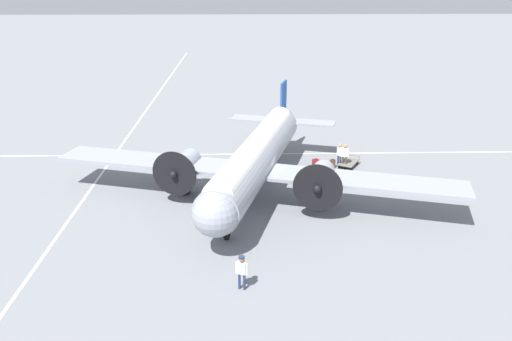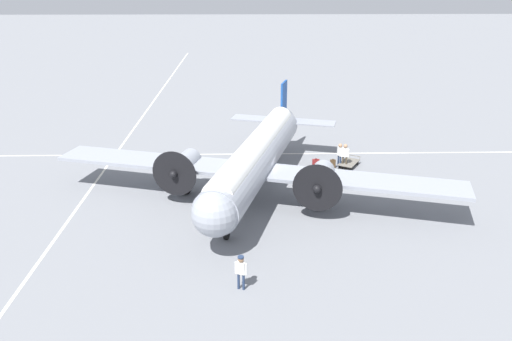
# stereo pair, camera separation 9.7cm
# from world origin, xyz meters

# --- Properties ---
(ground_plane) EXTENTS (300.00, 300.00, 0.00)m
(ground_plane) POSITION_xyz_m (0.00, 0.00, 0.00)
(ground_plane) COLOR slate
(apron_line_eastwest) EXTENTS (120.00, 0.16, 0.01)m
(apron_line_eastwest) POSITION_xyz_m (0.00, 7.35, 0.00)
(apron_line_eastwest) COLOR silver
(apron_line_eastwest) RESTS_ON ground_plane
(apron_line_northsouth) EXTENTS (0.16, 120.00, 0.01)m
(apron_line_northsouth) POSITION_xyz_m (-10.57, 0.00, 0.00)
(apron_line_northsouth) COLOR silver
(apron_line_northsouth) RESTS_ON ground_plane
(airliner_main) EXTENTS (24.28, 18.11, 5.42)m
(airliner_main) POSITION_xyz_m (-0.10, -0.36, 2.41)
(airliner_main) COLOR #9399A3
(airliner_main) RESTS_ON ground_plane
(crew_foreground) EXTENTS (0.53, 0.34, 1.64)m
(crew_foreground) POSITION_xyz_m (-0.87, -10.20, 1.03)
(crew_foreground) COLOR navy
(crew_foreground) RESTS_ON ground_plane
(passenger_boarding) EXTENTS (0.34, 0.54, 1.73)m
(passenger_boarding) POSITION_xyz_m (6.04, 4.54, 1.06)
(passenger_boarding) COLOR navy
(passenger_boarding) RESTS_ON ground_plane
(ramp_agent) EXTENTS (0.57, 0.34, 1.77)m
(ramp_agent) POSITION_xyz_m (6.35, 4.29, 1.09)
(ramp_agent) COLOR #473D2D
(ramp_agent) RESTS_ON ground_plane
(suitcase_near_door) EXTENTS (0.49, 0.17, 0.60)m
(suitcase_near_door) POSITION_xyz_m (4.36, 4.56, 0.28)
(suitcase_near_door) COLOR maroon
(suitcase_near_door) RESTS_ON ground_plane
(suitcase_upright_spare) EXTENTS (0.37, 0.19, 0.64)m
(suitcase_upright_spare) POSITION_xyz_m (5.54, 4.34, 0.30)
(suitcase_upright_spare) COLOR #47331E
(suitcase_upright_spare) RESTS_ON ground_plane
(baggage_cart) EXTENTS (1.87, 2.14, 0.56)m
(baggage_cart) POSITION_xyz_m (6.73, 4.59, 0.27)
(baggage_cart) COLOR #6B665B
(baggage_cart) RESTS_ON ground_plane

